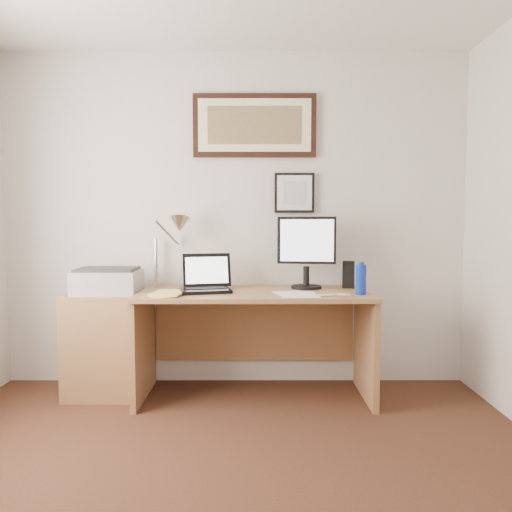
{
  "coord_description": "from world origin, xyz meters",
  "views": [
    {
      "loc": [
        0.16,
        -1.81,
        1.24
      ],
      "look_at": [
        0.16,
        1.43,
        1.01
      ],
      "focal_mm": 35.0,
      "sensor_mm": 36.0,
      "label": 1
    }
  ],
  "objects_px": {
    "printer": "(108,281)",
    "desk": "(255,322)",
    "laptop": "(206,283)",
    "lcd_monitor": "(307,249)",
    "water_bottle": "(361,280)",
    "book": "(154,293)",
    "side_cabinet": "(104,344)"
  },
  "relations": [
    {
      "from": "side_cabinet",
      "to": "laptop",
      "type": "distance_m",
      "value": 0.86
    },
    {
      "from": "water_bottle",
      "to": "printer",
      "type": "bearing_deg",
      "value": 173.57
    },
    {
      "from": "printer",
      "to": "lcd_monitor",
      "type": "bearing_deg",
      "value": 3.96
    },
    {
      "from": "water_bottle",
      "to": "desk",
      "type": "relative_size",
      "value": 0.12
    },
    {
      "from": "printer",
      "to": "side_cabinet",
      "type": "bearing_deg",
      "value": -178.74
    },
    {
      "from": "side_cabinet",
      "to": "printer",
      "type": "relative_size",
      "value": 1.66
    },
    {
      "from": "desk",
      "to": "printer",
      "type": "relative_size",
      "value": 3.64
    },
    {
      "from": "book",
      "to": "printer",
      "type": "xyz_separation_m",
      "value": [
        -0.37,
        0.2,
        0.06
      ]
    },
    {
      "from": "side_cabinet",
      "to": "water_bottle",
      "type": "xyz_separation_m",
      "value": [
        1.78,
        -0.2,
        0.48
      ]
    },
    {
      "from": "desk",
      "to": "printer",
      "type": "distance_m",
      "value": 1.08
    },
    {
      "from": "printer",
      "to": "desk",
      "type": "bearing_deg",
      "value": 1.91
    },
    {
      "from": "water_bottle",
      "to": "printer",
      "type": "height_order",
      "value": "water_bottle"
    },
    {
      "from": "book",
      "to": "laptop",
      "type": "relative_size",
      "value": 0.7
    },
    {
      "from": "side_cabinet",
      "to": "laptop",
      "type": "height_order",
      "value": "laptop"
    },
    {
      "from": "water_bottle",
      "to": "printer",
      "type": "relative_size",
      "value": 0.45
    },
    {
      "from": "side_cabinet",
      "to": "lcd_monitor",
      "type": "distance_m",
      "value": 1.6
    },
    {
      "from": "lcd_monitor",
      "to": "desk",
      "type": "bearing_deg",
      "value": -170.44
    },
    {
      "from": "lcd_monitor",
      "to": "water_bottle",
      "type": "bearing_deg",
      "value": -41.38
    },
    {
      "from": "side_cabinet",
      "to": "printer",
      "type": "distance_m",
      "value": 0.45
    },
    {
      "from": "water_bottle",
      "to": "book",
      "type": "relative_size",
      "value": 0.73
    },
    {
      "from": "desk",
      "to": "laptop",
      "type": "xyz_separation_m",
      "value": [
        -0.34,
        -0.08,
        0.29
      ]
    },
    {
      "from": "desk",
      "to": "printer",
      "type": "height_order",
      "value": "printer"
    },
    {
      "from": "water_bottle",
      "to": "printer",
      "type": "xyz_separation_m",
      "value": [
        -1.74,
        0.2,
        -0.03
      ]
    },
    {
      "from": "printer",
      "to": "book",
      "type": "bearing_deg",
      "value": -29.16
    },
    {
      "from": "printer",
      "to": "laptop",
      "type": "bearing_deg",
      "value": -3.51
    },
    {
      "from": "side_cabinet",
      "to": "desk",
      "type": "distance_m",
      "value": 1.08
    },
    {
      "from": "side_cabinet",
      "to": "book",
      "type": "bearing_deg",
      "value": -26.85
    },
    {
      "from": "desk",
      "to": "laptop",
      "type": "relative_size",
      "value": 4.14
    },
    {
      "from": "side_cabinet",
      "to": "water_bottle",
      "type": "bearing_deg",
      "value": -6.27
    },
    {
      "from": "desk",
      "to": "book",
      "type": "bearing_deg",
      "value": -160.33
    },
    {
      "from": "book",
      "to": "water_bottle",
      "type": "bearing_deg",
      "value": 0.34
    },
    {
      "from": "desk",
      "to": "lcd_monitor",
      "type": "xyz_separation_m",
      "value": [
        0.37,
        0.06,
        0.53
      ]
    }
  ]
}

